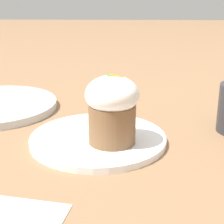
# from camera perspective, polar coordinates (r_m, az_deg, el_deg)

# --- Properties ---
(ground_plane) EXTENTS (4.00, 4.00, 0.00)m
(ground_plane) POSITION_cam_1_polar(r_m,az_deg,el_deg) (0.61, -2.13, -4.59)
(ground_plane) COLOR #846042
(dessert_plate) EXTENTS (0.22, 0.22, 0.01)m
(dessert_plate) POSITION_cam_1_polar(r_m,az_deg,el_deg) (0.60, -2.14, -4.14)
(dessert_plate) COLOR white
(dessert_plate) RESTS_ON ground_plane
(carrot_cake) EXTENTS (0.08, 0.08, 0.11)m
(carrot_cake) POSITION_cam_1_polar(r_m,az_deg,el_deg) (0.56, 0.00, 0.61)
(carrot_cake) COLOR brown
(carrot_cake) RESTS_ON dessert_plate
(spoon) EXTENTS (0.08, 0.12, 0.01)m
(spoon) POSITION_cam_1_polar(r_m,az_deg,el_deg) (0.60, -3.30, -3.60)
(spoon) COLOR #B7B7BC
(spoon) RESTS_ON dessert_plate
(paper_napkin) EXTENTS (0.12, 0.11, 0.00)m
(paper_napkin) POSITION_cam_1_polar(r_m,az_deg,el_deg) (0.43, -14.88, -15.85)
(paper_napkin) COLOR white
(paper_napkin) RESTS_ON ground_plane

